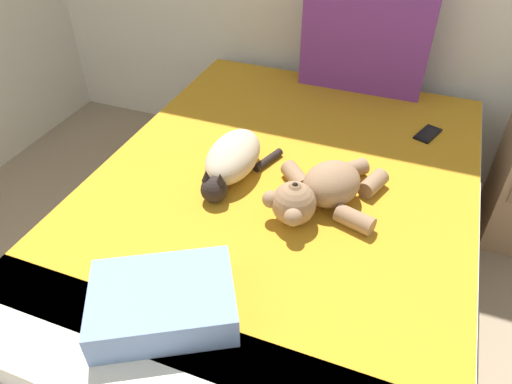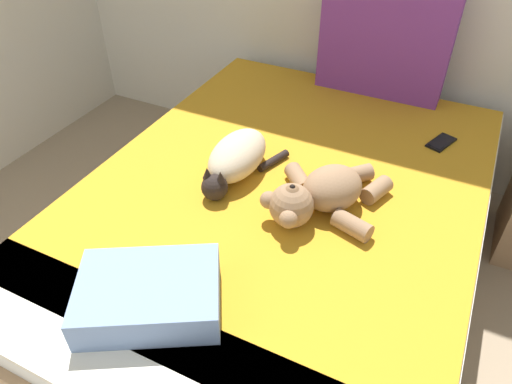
{
  "view_description": "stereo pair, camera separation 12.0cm",
  "coord_description": "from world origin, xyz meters",
  "views": [
    {
      "loc": [
        2.26,
        1.48,
        1.67
      ],
      "look_at": [
        1.78,
        2.74,
        0.58
      ],
      "focal_mm": 33.23,
      "sensor_mm": 36.0,
      "label": 1
    },
    {
      "loc": [
        2.37,
        1.53,
        1.67
      ],
      "look_at": [
        1.78,
        2.74,
        0.58
      ],
      "focal_mm": 33.23,
      "sensor_mm": 36.0,
      "label": 2
    }
  ],
  "objects": [
    {
      "name": "patterned_cushion",
      "position": [
        1.95,
        3.81,
        0.81
      ],
      "size": [
        0.62,
        0.14,
        0.55
      ],
      "color": "#72338C",
      "rests_on": "bed"
    },
    {
      "name": "throw_pillow",
      "position": [
        1.71,
        2.17,
        0.59
      ],
      "size": [
        0.49,
        0.44,
        0.11
      ],
      "primitive_type": "cube",
      "rotation": [
        0.0,
        0.0,
        0.52
      ],
      "color": "#728CB7",
      "rests_on": "bed"
    },
    {
      "name": "teddy_bear",
      "position": [
        2.0,
        2.8,
        0.61
      ],
      "size": [
        0.41,
        0.5,
        0.17
      ],
      "color": "#937051",
      "rests_on": "bed"
    },
    {
      "name": "cat",
      "position": [
        1.63,
        2.86,
        0.61
      ],
      "size": [
        0.25,
        0.42,
        0.15
      ],
      "color": "#C6B293",
      "rests_on": "bed"
    },
    {
      "name": "cell_phone",
      "position": [
        2.33,
        3.45,
        0.54
      ],
      "size": [
        0.12,
        0.16,
        0.01
      ],
      "color": "black",
      "rests_on": "bed"
    },
    {
      "name": "bed",
      "position": [
        1.83,
        2.88,
        0.26
      ],
      "size": [
        1.51,
        2.04,
        0.54
      ],
      "color": "#9E7A56",
      "rests_on": "ground_plane"
    }
  ]
}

